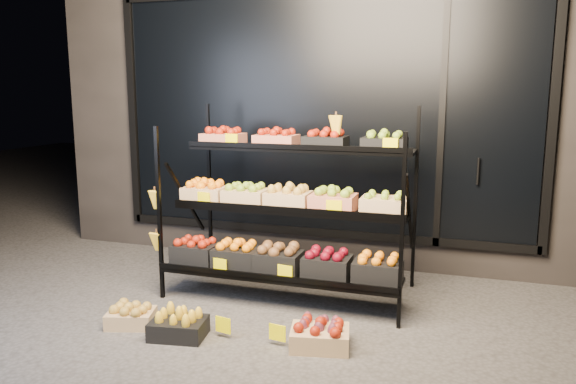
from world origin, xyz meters
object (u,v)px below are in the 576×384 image
(display_rack, at_px, (287,208))
(floor_crate_left, at_px, (131,315))
(floor_crate_midright, at_px, (320,335))
(floor_crate_midleft, at_px, (178,325))

(display_rack, bearing_deg, floor_crate_left, -132.43)
(floor_crate_left, xyz_separation_m, floor_crate_midright, (1.48, 0.09, 0.01))
(floor_crate_midleft, distance_m, floor_crate_midright, 1.05)
(floor_crate_left, height_order, floor_crate_midright, floor_crate_midright)
(floor_crate_left, relative_size, floor_crate_midright, 0.88)
(display_rack, xyz_separation_m, floor_crate_midright, (0.55, -0.93, -0.69))
(floor_crate_midleft, xyz_separation_m, floor_crate_midright, (1.03, 0.16, 0.00))
(floor_crate_left, bearing_deg, display_rack, 30.95)
(display_rack, relative_size, floor_crate_midright, 4.74)
(floor_crate_midright, bearing_deg, floor_crate_midleft, 176.93)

